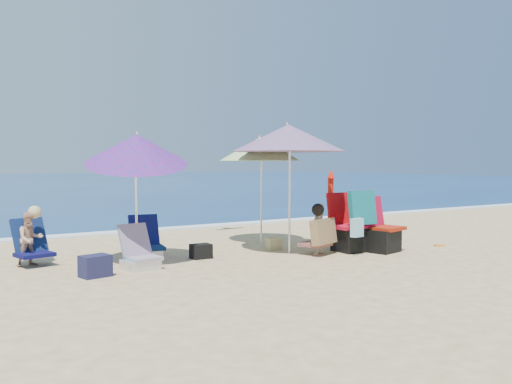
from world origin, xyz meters
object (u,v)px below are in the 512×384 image
umbrella_striped (260,149)px  person_center (320,230)px  furled_umbrella (331,204)px  camp_chair_left (381,235)px  camp_chair_right (352,229)px  chair_rainbow (140,257)px  umbrella_blue (136,149)px  umbrella_turquoise (288,138)px  person_left (31,238)px  chair_navy (146,247)px

umbrella_striped → person_center: (0.11, -1.72, -1.45)m
furled_umbrella → camp_chair_left: 1.28m
camp_chair_right → furled_umbrella: bearing=76.1°
chair_rainbow → umbrella_blue: bearing=74.2°
umbrella_striped → person_center: bearing=-86.3°
furled_umbrella → camp_chair_right: furled_umbrella is taller
umbrella_turquoise → umbrella_striped: 1.26m
person_center → person_left: (-4.47, 1.70, -0.01)m
umbrella_blue → chair_rainbow: umbrella_blue is taller
chair_navy → chair_rainbow: 1.00m
person_center → umbrella_blue: bearing=164.8°
umbrella_turquoise → furled_umbrella: size_ratio=1.57×
chair_navy → person_center: person_center is taller
umbrella_striped → furled_umbrella: (1.05, -0.92, -1.08)m
umbrella_blue → furled_umbrella: (3.98, -0.02, -1.01)m
furled_umbrella → umbrella_turquoise: bearing=-166.5°
camp_chair_right → person_center: camp_chair_right is taller
camp_chair_left → camp_chair_right: size_ratio=0.89×
umbrella_striped → chair_rainbow: (-3.02, -1.22, -1.72)m
umbrella_turquoise → person_center: 1.73m
person_center → umbrella_turquoise: bearing=123.0°
umbrella_striped → chair_navy: size_ratio=2.93×
umbrella_turquoise → person_center: bearing=-57.0°
umbrella_turquoise → person_left: 4.61m
furled_umbrella → chair_navy: (-3.62, 0.59, -0.63)m
umbrella_striped → camp_chair_left: bearing=-58.3°
chair_navy → chair_rainbow: size_ratio=1.10×
camp_chair_right → person_center: 0.73m
umbrella_striped → camp_chair_left: (1.28, -2.07, -1.60)m
chair_rainbow → camp_chair_right: camp_chair_right is taller
umbrella_turquoise → furled_umbrella: 1.80m
furled_umbrella → camp_chair_left: size_ratio=1.49×
chair_rainbow → camp_chair_right: bearing=-8.1°
person_center → person_left: person_left is taller
umbrella_turquoise → umbrella_blue: size_ratio=1.05×
umbrella_blue → camp_chair_left: size_ratio=2.23×
chair_navy → camp_chair_right: 3.71m
umbrella_turquoise → umbrella_striped: umbrella_turquoise is taller
chair_rainbow → person_center: person_center is taller
chair_rainbow → person_left: 1.81m
umbrella_blue → umbrella_turquoise: bearing=-6.9°
umbrella_blue → chair_rainbow: bearing=-105.8°
chair_navy → camp_chair_left: bearing=-24.3°
camp_chair_left → person_left: size_ratio=1.06×
umbrella_striped → furled_umbrella: umbrella_striped is taller
umbrella_turquoise → person_center: (0.32, -0.50, -1.62)m
person_center → person_left: bearing=159.2°
furled_umbrella → person_left: bearing=170.6°
chair_navy → person_left: bearing=170.3°
umbrella_striped → chair_rainbow: bearing=-158.0°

